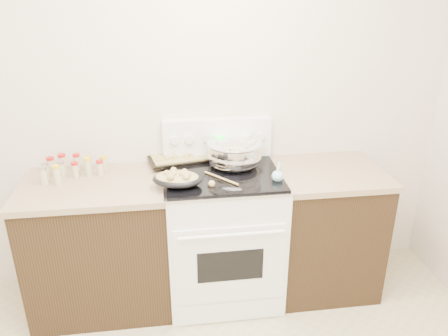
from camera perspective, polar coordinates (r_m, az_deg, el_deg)
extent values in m
cube|color=beige|center=(3.04, -7.70, 8.72)|extent=(4.00, 0.05, 2.70)
cube|color=black|center=(3.12, -15.69, -9.92)|extent=(0.90, 0.64, 0.88)
cube|color=brown|center=(2.90, -16.66, -2.24)|extent=(0.93, 0.67, 0.04)
cube|color=black|center=(3.26, 12.78, -7.98)|extent=(0.70, 0.64, 0.88)
cube|color=brown|center=(3.06, 13.52, -0.55)|extent=(0.73, 0.67, 0.04)
cube|color=white|center=(3.08, -0.13, -8.92)|extent=(0.76, 0.66, 0.92)
cube|color=white|center=(2.81, 0.82, -12.60)|extent=(0.70, 0.01, 0.55)
cube|color=black|center=(2.80, 0.84, -12.68)|extent=(0.42, 0.01, 0.22)
cylinder|color=white|center=(2.64, 0.98, -8.76)|extent=(0.65, 0.02, 0.02)
cube|color=white|center=(3.04, 0.77, -18.33)|extent=(0.70, 0.01, 0.14)
cube|color=silver|center=(2.86, -0.14, -0.98)|extent=(0.78, 0.68, 0.01)
cube|color=black|center=(2.86, -0.14, -0.76)|extent=(0.74, 0.64, 0.01)
cube|color=white|center=(3.08, -0.89, 3.93)|extent=(0.76, 0.07, 0.28)
cylinder|color=white|center=(3.01, -6.47, 3.61)|extent=(0.06, 0.02, 0.06)
cylinder|color=white|center=(3.01, -4.56, 3.71)|extent=(0.06, 0.02, 0.06)
cylinder|color=white|center=(3.06, 2.95, 4.06)|extent=(0.06, 0.02, 0.06)
cylinder|color=white|center=(3.08, 4.79, 4.13)|extent=(0.06, 0.02, 0.06)
cube|color=#19E533|center=(3.03, -0.79, 3.92)|extent=(0.09, 0.00, 0.04)
cube|color=silver|center=(3.02, -2.29, 3.84)|extent=(0.05, 0.00, 0.05)
cube|color=silver|center=(3.04, 0.72, 3.98)|extent=(0.05, 0.00, 0.05)
ellipsoid|color=silver|center=(2.94, 1.36, 1.66)|extent=(0.39, 0.39, 0.22)
cylinder|color=silver|center=(2.97, 1.35, 0.43)|extent=(0.20, 0.20, 0.01)
torus|color=silver|center=(2.91, 1.38, 3.29)|extent=(0.38, 0.38, 0.02)
cylinder|color=silver|center=(2.93, 1.37, 2.09)|extent=(0.36, 0.36, 0.12)
cylinder|color=brown|center=(2.91, 1.38, 3.07)|extent=(0.33, 0.33, 0.00)
cube|color=#C7B593|center=(2.80, 1.15, 2.32)|extent=(0.04, 0.04, 0.03)
cube|color=#C7B593|center=(2.80, 2.34, 2.31)|extent=(0.03, 0.03, 0.02)
cube|color=#C7B593|center=(2.99, 2.90, 3.68)|extent=(0.04, 0.04, 0.03)
cube|color=#C7B593|center=(2.85, 1.43, 2.69)|extent=(0.03, 0.03, 0.02)
cube|color=#C7B593|center=(2.99, 3.16, 3.68)|extent=(0.04, 0.04, 0.03)
cube|color=#C7B593|center=(2.86, 1.44, 2.77)|extent=(0.03, 0.03, 0.02)
cube|color=#C7B593|center=(2.80, 0.29, 2.32)|extent=(0.03, 0.03, 0.03)
cube|color=#C7B593|center=(2.93, 3.73, 3.24)|extent=(0.05, 0.05, 0.03)
cube|color=#C7B593|center=(2.99, 2.73, 3.72)|extent=(0.03, 0.03, 0.02)
cube|color=#C7B593|center=(2.94, 1.88, 3.35)|extent=(0.04, 0.04, 0.03)
cube|color=#C7B593|center=(2.90, 3.57, 3.08)|extent=(0.03, 0.03, 0.02)
cube|color=#C7B593|center=(2.96, 0.48, 3.52)|extent=(0.04, 0.04, 0.03)
cube|color=#C7B593|center=(2.91, 3.32, 3.09)|extent=(0.05, 0.05, 0.03)
cube|color=#C7B593|center=(2.93, 2.36, 3.31)|extent=(0.03, 0.03, 0.02)
cube|color=#C7B593|center=(2.94, 3.96, 3.31)|extent=(0.03, 0.03, 0.02)
cube|color=#C7B593|center=(2.85, 2.83, 2.70)|extent=(0.04, 0.04, 0.03)
cube|color=#C7B593|center=(2.92, -0.68, 3.26)|extent=(0.03, 0.03, 0.03)
ellipsoid|color=black|center=(2.68, -6.14, -1.48)|extent=(0.35, 0.28, 0.08)
ellipsoid|color=tan|center=(2.68, -6.15, -1.25)|extent=(0.31, 0.25, 0.06)
sphere|color=tan|center=(2.64, -6.65, -0.76)|extent=(0.04, 0.04, 0.04)
sphere|color=tan|center=(2.70, -6.61, -0.29)|extent=(0.04, 0.04, 0.04)
sphere|color=tan|center=(2.63, -4.83, -0.86)|extent=(0.05, 0.05, 0.05)
sphere|color=tan|center=(2.60, -4.97, -1.18)|extent=(0.04, 0.04, 0.04)
sphere|color=tan|center=(2.67, -7.52, -0.66)|extent=(0.04, 0.04, 0.04)
sphere|color=tan|center=(2.66, -5.19, -0.50)|extent=(0.04, 0.04, 0.04)
sphere|color=tan|center=(2.60, -6.99, -1.15)|extent=(0.05, 0.05, 0.05)
sphere|color=tan|center=(2.64, -5.43, -0.78)|extent=(0.05, 0.05, 0.05)
cube|color=black|center=(3.09, -5.93, 1.31)|extent=(0.46, 0.37, 0.02)
cube|color=tan|center=(3.08, -5.93, 1.52)|extent=(0.42, 0.32, 0.02)
sphere|color=tan|center=(3.17, -7.83, 2.28)|extent=(0.05, 0.05, 0.05)
sphere|color=tan|center=(3.03, -4.92, 1.35)|extent=(0.03, 0.03, 0.03)
sphere|color=tan|center=(3.04, -4.98, 1.55)|extent=(0.04, 0.04, 0.04)
sphere|color=tan|center=(3.03, -6.48, 1.37)|extent=(0.04, 0.04, 0.04)
sphere|color=tan|center=(3.00, -8.53, 0.99)|extent=(0.03, 0.03, 0.03)
sphere|color=tan|center=(3.15, -5.52, 2.25)|extent=(0.04, 0.04, 0.04)
sphere|color=tan|center=(3.04, -7.53, 1.32)|extent=(0.04, 0.04, 0.04)
sphere|color=tan|center=(3.07, -4.43, 1.66)|extent=(0.04, 0.04, 0.04)
sphere|color=tan|center=(3.13, -3.23, 2.22)|extent=(0.03, 0.03, 0.03)
sphere|color=tan|center=(3.02, -7.38, 1.25)|extent=(0.04, 0.04, 0.04)
cylinder|color=tan|center=(2.76, -0.38, -1.33)|extent=(0.19, 0.23, 0.01)
sphere|color=tan|center=(2.67, -1.62, -2.08)|extent=(0.04, 0.04, 0.04)
sphere|color=#9BDBE8|center=(2.76, 6.99, -1.07)|extent=(0.07, 0.07, 0.07)
cylinder|color=#9BDBE8|center=(2.85, 7.13, 0.24)|extent=(0.09, 0.23, 0.07)
cylinder|color=#BFB28C|center=(3.12, -21.65, 0.21)|extent=(0.05, 0.05, 0.09)
cylinder|color=#B21414|center=(3.10, -21.80, 1.15)|extent=(0.05, 0.05, 0.02)
cylinder|color=#BFB28C|center=(3.10, -20.31, 0.43)|extent=(0.05, 0.05, 0.11)
cylinder|color=#B21414|center=(3.07, -20.48, 1.55)|extent=(0.05, 0.05, 0.02)
cylinder|color=#BFB28C|center=(3.08, -18.62, 0.52)|extent=(0.04, 0.04, 0.11)
cylinder|color=#B21414|center=(3.06, -18.77, 1.61)|extent=(0.05, 0.05, 0.02)
cylinder|color=#BFB28C|center=(3.06, -17.31, 0.37)|extent=(0.05, 0.05, 0.09)
cylinder|color=gold|center=(3.04, -17.43, 1.29)|extent=(0.05, 0.05, 0.02)
cylinder|color=#BFB28C|center=(3.05, -15.40, 0.46)|extent=(0.04, 0.04, 0.09)
cylinder|color=gold|center=(3.03, -15.50, 1.36)|extent=(0.05, 0.05, 0.02)
cylinder|color=#BFB28C|center=(3.03, -22.22, -0.49)|extent=(0.04, 0.04, 0.10)
cylinder|color=#B2B2B7|center=(3.01, -22.38, 0.51)|extent=(0.04, 0.04, 0.02)
cylinder|color=#BFB28C|center=(3.02, -20.45, -0.33)|extent=(0.04, 0.04, 0.10)
cylinder|color=#B2B2B7|center=(3.00, -20.60, 0.67)|extent=(0.05, 0.05, 0.02)
cylinder|color=#BFB28C|center=(2.99, -18.83, -0.39)|extent=(0.04, 0.04, 0.09)
cylinder|color=#B21414|center=(2.97, -18.96, 0.57)|extent=(0.04, 0.04, 0.02)
cylinder|color=#BFB28C|center=(2.98, -17.30, -0.05)|extent=(0.04, 0.04, 0.11)
cylinder|color=gold|center=(2.96, -17.45, 1.10)|extent=(0.04, 0.04, 0.02)
cylinder|color=#BFB28C|center=(2.97, -15.86, -0.15)|extent=(0.04, 0.04, 0.09)
cylinder|color=#B21414|center=(2.95, -15.97, 0.81)|extent=(0.04, 0.04, 0.02)
cylinder|color=#BFB28C|center=(2.95, -22.45, -1.07)|extent=(0.05, 0.05, 0.10)
cylinder|color=#B2B2B7|center=(2.93, -22.62, 0.02)|extent=(0.05, 0.05, 0.02)
cylinder|color=#BFB28C|center=(2.92, -20.95, -1.00)|extent=(0.05, 0.05, 0.11)
cylinder|color=gold|center=(2.90, -21.13, 0.16)|extent=(0.05, 0.05, 0.02)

